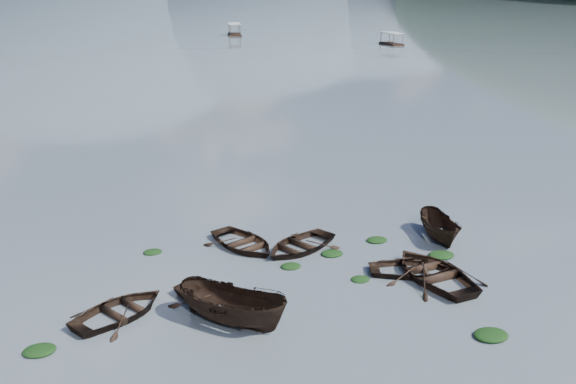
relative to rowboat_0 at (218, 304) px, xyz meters
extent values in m
plane|color=#515B65|center=(4.87, -4.46, 0.00)|extent=(2400.00, 2400.00, 0.00)
imported|color=black|center=(0.00, 0.00, 0.00)|extent=(5.01, 5.23, 0.88)
imported|color=black|center=(-3.94, 0.02, 0.00)|extent=(5.03, 4.76, 0.85)
imported|color=black|center=(0.35, -1.70, 0.00)|extent=(4.75, 4.52, 1.84)
imported|color=black|center=(9.72, -0.03, 0.00)|extent=(4.32, 5.42, 1.01)
imported|color=black|center=(8.96, 0.72, 0.00)|extent=(4.38, 3.58, 0.79)
imported|color=black|center=(12.04, 4.06, 0.00)|extent=(1.91, 4.06, 1.51)
imported|color=black|center=(2.06, 5.52, 0.00)|extent=(4.55, 5.10, 0.87)
imported|color=black|center=(4.69, 4.57, 0.00)|extent=(5.18, 4.83, 0.87)
ellipsoid|color=black|center=(-6.79, -1.92, 0.00)|extent=(1.19, 0.97, 0.26)
ellipsoid|color=black|center=(3.79, 2.70, 0.00)|extent=(0.97, 0.77, 0.21)
ellipsoid|color=black|center=(9.59, -5.01, 0.00)|extent=(1.34, 1.08, 0.29)
ellipsoid|color=black|center=(6.47, 0.66, 0.00)|extent=(0.86, 0.73, 0.19)
ellipsoid|color=black|center=(11.14, 2.07, 0.00)|extent=(1.28, 1.01, 0.26)
ellipsoid|color=black|center=(-2.38, 5.92, 0.00)|extent=(0.93, 0.75, 0.20)
ellipsoid|color=black|center=(6.08, 3.57, 0.00)|extent=(1.08, 0.90, 0.23)
ellipsoid|color=black|center=(8.81, 4.59, 0.00)|extent=(1.09, 0.87, 0.24)
camera|label=1|loc=(-2.96, -23.55, 12.99)|focal=40.00mm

